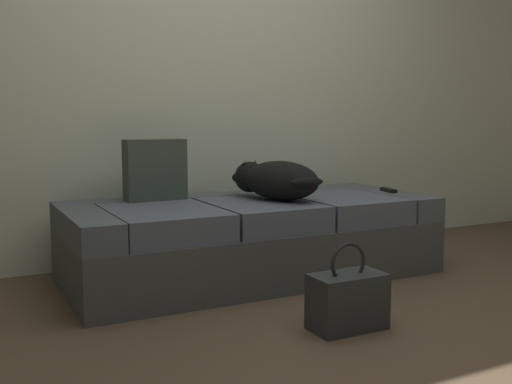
% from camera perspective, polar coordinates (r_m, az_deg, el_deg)
% --- Properties ---
extents(ground_plane, '(10.00, 10.00, 0.00)m').
position_cam_1_polar(ground_plane, '(2.58, 10.65, -13.36)').
color(ground_plane, brown).
extents(back_wall, '(6.40, 0.10, 2.80)m').
position_cam_1_polar(back_wall, '(3.94, -4.74, 14.41)').
color(back_wall, silver).
rests_on(back_wall, ground).
extents(couch, '(2.05, 0.88, 0.44)m').
position_cam_1_polar(couch, '(3.40, -0.39, -4.44)').
color(couch, '#474C48').
rests_on(couch, ground).
extents(dog_dark, '(0.44, 0.62, 0.22)m').
position_cam_1_polar(dog_dark, '(3.36, 1.84, 1.17)').
color(dog_dark, black).
rests_on(dog_dark, couch).
extents(tv_remote, '(0.08, 0.16, 0.02)m').
position_cam_1_polar(tv_remote, '(3.81, 12.50, 0.18)').
color(tv_remote, black).
rests_on(tv_remote, couch).
extents(throw_pillow, '(0.34, 0.13, 0.34)m').
position_cam_1_polar(throw_pillow, '(3.38, -9.59, 2.10)').
color(throw_pillow, '#3D4B3D').
rests_on(throw_pillow, couch).
extents(handbag, '(0.32, 0.18, 0.38)m').
position_cam_1_polar(handbag, '(2.62, 8.71, -10.15)').
color(handbag, '#2E3332').
rests_on(handbag, ground).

